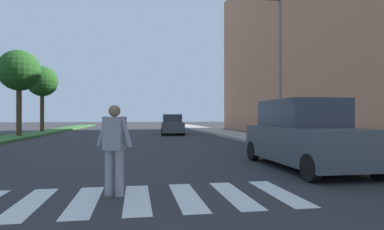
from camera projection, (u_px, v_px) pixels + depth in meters
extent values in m
plane|color=#2D2D30|center=(131.00, 134.00, 28.28)|extent=(140.00, 140.00, 0.00)
cube|color=silver|center=(30.00, 203.00, 5.48)|extent=(0.45, 2.20, 0.01)
cube|color=silver|center=(85.00, 201.00, 5.63)|extent=(0.45, 2.20, 0.01)
cube|color=silver|center=(137.00, 199.00, 5.78)|extent=(0.45, 2.20, 0.01)
cube|color=silver|center=(187.00, 196.00, 5.94)|extent=(0.45, 2.20, 0.01)
cube|color=silver|center=(234.00, 194.00, 6.09)|extent=(0.45, 2.20, 0.01)
cube|color=silver|center=(279.00, 193.00, 6.24)|extent=(0.45, 2.20, 0.01)
cube|color=#386B2D|center=(27.00, 135.00, 24.97)|extent=(2.44, 64.00, 0.15)
cylinder|color=#4C3823|center=(19.00, 109.00, 23.09)|extent=(0.36, 0.36, 3.79)
sphere|color=#1E4C19|center=(19.00, 70.00, 23.10)|extent=(2.91, 2.91, 2.91)
cylinder|color=#4C3823|center=(42.00, 111.00, 30.34)|extent=(0.36, 0.36, 3.84)
sphere|color=#1E4C19|center=(42.00, 81.00, 30.36)|extent=(2.83, 2.83, 2.83)
cube|color=tan|center=(363.00, 27.00, 23.28)|extent=(10.30, 37.62, 15.95)
cube|color=#9E9991|center=(228.00, 133.00, 27.72)|extent=(3.00, 64.00, 0.15)
cylinder|color=slate|center=(280.00, 70.00, 16.56)|extent=(0.14, 0.14, 7.50)
cylinder|color=gray|center=(120.00, 173.00, 5.98)|extent=(0.21, 0.21, 0.85)
cylinder|color=gray|center=(109.00, 173.00, 6.04)|extent=(0.21, 0.21, 0.85)
cube|color=gray|center=(114.00, 133.00, 6.01)|extent=(0.45, 0.39, 0.62)
cylinder|color=gray|center=(126.00, 132.00, 5.94)|extent=(0.28, 0.20, 0.58)
cylinder|color=gray|center=(103.00, 132.00, 6.08)|extent=(0.28, 0.20, 0.58)
sphere|color=#8C664C|center=(114.00, 111.00, 6.02)|extent=(0.30, 0.30, 0.22)
cube|color=#474C51|center=(305.00, 144.00, 9.25)|extent=(1.93, 4.61, 0.96)
cube|color=#2D333D|center=(301.00, 113.00, 9.48)|extent=(1.69, 2.54, 0.79)
cylinder|color=black|center=(379.00, 166.00, 7.56)|extent=(0.22, 0.64, 0.64)
cylinder|color=black|center=(311.00, 168.00, 7.28)|extent=(0.22, 0.64, 0.64)
cylinder|color=black|center=(301.00, 150.00, 11.21)|extent=(0.22, 0.64, 0.64)
cylinder|color=black|center=(253.00, 151.00, 10.93)|extent=(0.22, 0.64, 0.64)
cube|color=#474C51|center=(172.00, 127.00, 27.22)|extent=(2.05, 4.68, 0.81)
cube|color=#2D333D|center=(172.00, 118.00, 27.46)|extent=(1.68, 2.16, 0.66)
cylinder|color=black|center=(183.00, 132.00, 25.48)|extent=(0.26, 0.65, 0.64)
cylinder|color=black|center=(163.00, 132.00, 25.31)|extent=(0.26, 0.65, 0.64)
cylinder|color=black|center=(180.00, 130.00, 29.14)|extent=(0.26, 0.65, 0.64)
cylinder|color=black|center=(162.00, 130.00, 28.97)|extent=(0.26, 0.65, 0.64)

